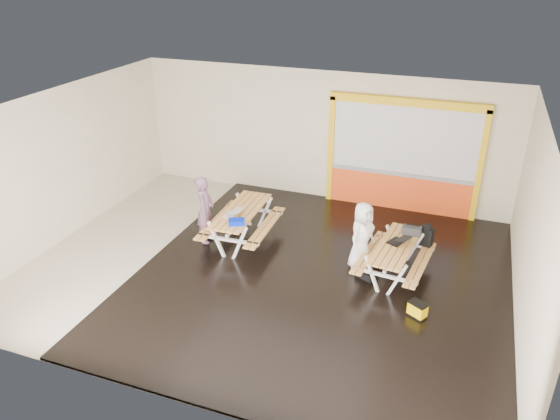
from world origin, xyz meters
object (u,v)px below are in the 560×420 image
at_px(toolbox, 412,230).
at_px(picnic_table_right, 395,252).
at_px(person_right, 362,236).
at_px(laptop_left, 233,213).
at_px(fluke_bag, 417,310).
at_px(laptop_right, 399,241).
at_px(picnic_table_left, 242,218).
at_px(dark_case, 367,274).
at_px(person_left, 205,209).
at_px(blue_pouch, 237,222).
at_px(backpack, 426,236).

bearing_deg(toolbox, picnic_table_right, -111.99).
bearing_deg(person_right, laptop_left, 113.18).
bearing_deg(fluke_bag, laptop_right, 114.53).
bearing_deg(fluke_bag, picnic_table_right, 117.33).
distance_m(picnic_table_left, person_right, 2.86).
bearing_deg(picnic_table_right, person_right, 173.51).
distance_m(picnic_table_left, picnic_table_right, 3.59).
bearing_deg(person_right, fluke_bag, -113.70).
relative_size(laptop_right, toolbox, 1.33).
xyz_separation_m(picnic_table_left, picnic_table_right, (3.58, -0.26, -0.05)).
xyz_separation_m(laptop_left, laptop_right, (3.67, 0.14, -0.07)).
relative_size(picnic_table_right, dark_case, 5.28).
bearing_deg(picnic_table_left, toolbox, 4.61).
bearing_deg(person_right, picnic_table_left, 106.95).
relative_size(laptop_left, dark_case, 1.07).
bearing_deg(person_left, blue_pouch, -124.22).
distance_m(laptop_right, blue_pouch, 3.46).
xyz_separation_m(picnic_table_left, person_right, (2.85, -0.18, 0.16)).
distance_m(picnic_table_right, person_right, 0.77).
xyz_separation_m(picnic_table_left, toolbox, (3.81, 0.31, 0.22)).
bearing_deg(person_right, person_left, 112.75).
height_order(backpack, dark_case, backpack).
relative_size(laptop_right, fluke_bag, 1.31).
relative_size(picnic_table_right, laptop_left, 4.94).
height_order(picnic_table_left, person_right, person_right).
bearing_deg(backpack, toolbox, -148.44).
relative_size(person_left, fluke_bag, 3.89).
bearing_deg(backpack, blue_pouch, -163.60).
bearing_deg(backpack, laptop_left, -169.14).
bearing_deg(laptop_left, dark_case, -3.96).
bearing_deg(toolbox, person_left, -172.22).
distance_m(laptop_left, backpack, 4.24).
bearing_deg(person_left, picnic_table_right, -103.22).
bearing_deg(backpack, picnic_table_right, -124.82).
xyz_separation_m(person_left, backpack, (4.86, 0.80, -0.18)).
distance_m(picnic_table_right, fluke_bag, 1.48).
height_order(person_left, dark_case, person_left).
height_order(picnic_table_left, blue_pouch, blue_pouch).
height_order(backpack, fluke_bag, backpack).
height_order(laptop_left, toolbox, laptop_left).
bearing_deg(picnic_table_right, laptop_left, -179.21).
distance_m(backpack, fluke_bag, 2.08).
relative_size(picnic_table_left, person_left, 1.36).
height_order(laptop_right, backpack, backpack).
xyz_separation_m(laptop_left, dark_case, (3.14, -0.22, -0.78)).
bearing_deg(laptop_right, backpack, 53.55).
xyz_separation_m(blue_pouch, toolbox, (3.62, 0.97, -0.03)).
distance_m(person_right, backpack, 1.42).
bearing_deg(picnic_table_left, backpack, 6.75).
relative_size(person_right, blue_pouch, 4.36).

